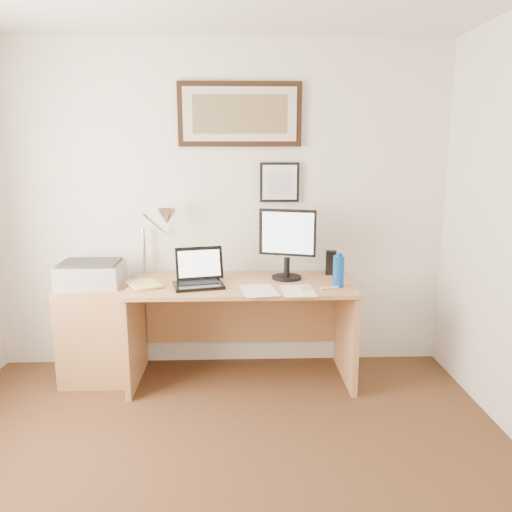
{
  "coord_description": "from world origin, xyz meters",
  "views": [
    {
      "loc": [
        0.13,
        -1.86,
        1.68
      ],
      "look_at": [
        0.25,
        1.43,
        0.99
      ],
      "focal_mm": 35.0,
      "sensor_mm": 36.0,
      "label": 1
    }
  ],
  "objects_px": {
    "book": "(130,287)",
    "lcd_monitor": "(287,241)",
    "desk": "(241,310)",
    "side_cabinet": "(97,333)",
    "water_bottle": "(339,271)",
    "laptop": "(199,277)",
    "printer": "(91,274)"
  },
  "relations": [
    {
      "from": "lcd_monitor",
      "to": "book",
      "type": "bearing_deg",
      "value": -169.38
    },
    {
      "from": "book",
      "to": "lcd_monitor",
      "type": "height_order",
      "value": "lcd_monitor"
    },
    {
      "from": "side_cabinet",
      "to": "water_bottle",
      "type": "xyz_separation_m",
      "value": [
        1.75,
        -0.18,
        0.5
      ]
    },
    {
      "from": "water_bottle",
      "to": "book",
      "type": "distance_m",
      "value": 1.45
    },
    {
      "from": "book",
      "to": "lcd_monitor",
      "type": "xyz_separation_m",
      "value": [
        1.11,
        0.21,
        0.28
      ]
    },
    {
      "from": "book",
      "to": "desk",
      "type": "bearing_deg",
      "value": 14.15
    },
    {
      "from": "book",
      "to": "water_bottle",
      "type": "bearing_deg",
      "value": -0.79
    },
    {
      "from": "side_cabinet",
      "to": "laptop",
      "type": "xyz_separation_m",
      "value": [
        0.77,
        -0.1,
        0.44
      ]
    },
    {
      "from": "laptop",
      "to": "desk",
      "type": "bearing_deg",
      "value": 24.58
    },
    {
      "from": "water_bottle",
      "to": "desk",
      "type": "xyz_separation_m",
      "value": [
        -0.68,
        0.21,
        -0.35
      ]
    },
    {
      "from": "lcd_monitor",
      "to": "laptop",
      "type": "bearing_deg",
      "value": -166.71
    },
    {
      "from": "book",
      "to": "laptop",
      "type": "distance_m",
      "value": 0.48
    },
    {
      "from": "laptop",
      "to": "printer",
      "type": "distance_m",
      "value": 0.79
    },
    {
      "from": "printer",
      "to": "lcd_monitor",
      "type": "bearing_deg",
      "value": 2.4
    },
    {
      "from": "water_bottle",
      "to": "lcd_monitor",
      "type": "height_order",
      "value": "lcd_monitor"
    },
    {
      "from": "desk",
      "to": "laptop",
      "type": "distance_m",
      "value": 0.44
    },
    {
      "from": "water_bottle",
      "to": "book",
      "type": "relative_size",
      "value": 0.82
    },
    {
      "from": "side_cabinet",
      "to": "water_bottle",
      "type": "distance_m",
      "value": 1.83
    },
    {
      "from": "laptop",
      "to": "printer",
      "type": "relative_size",
      "value": 0.88
    },
    {
      "from": "desk",
      "to": "lcd_monitor",
      "type": "relative_size",
      "value": 3.08
    },
    {
      "from": "desk",
      "to": "printer",
      "type": "height_order",
      "value": "printer"
    },
    {
      "from": "laptop",
      "to": "lcd_monitor",
      "type": "distance_m",
      "value": 0.7
    },
    {
      "from": "laptop",
      "to": "lcd_monitor",
      "type": "bearing_deg",
      "value": 13.29
    },
    {
      "from": "water_bottle",
      "to": "laptop",
      "type": "xyz_separation_m",
      "value": [
        -0.98,
        0.08,
        -0.05
      ]
    },
    {
      "from": "book",
      "to": "laptop",
      "type": "xyz_separation_m",
      "value": [
        0.47,
        0.06,
        0.05
      ]
    },
    {
      "from": "desk",
      "to": "lcd_monitor",
      "type": "distance_m",
      "value": 0.63
    },
    {
      "from": "printer",
      "to": "laptop",
      "type": "bearing_deg",
      "value": -6.7
    },
    {
      "from": "side_cabinet",
      "to": "book",
      "type": "relative_size",
      "value": 2.72
    },
    {
      "from": "desk",
      "to": "water_bottle",
      "type": "bearing_deg",
      "value": -17.52
    },
    {
      "from": "book",
      "to": "lcd_monitor",
      "type": "bearing_deg",
      "value": 10.62
    },
    {
      "from": "desk",
      "to": "side_cabinet",
      "type": "bearing_deg",
      "value": -178.11
    },
    {
      "from": "side_cabinet",
      "to": "lcd_monitor",
      "type": "relative_size",
      "value": 1.4
    }
  ]
}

